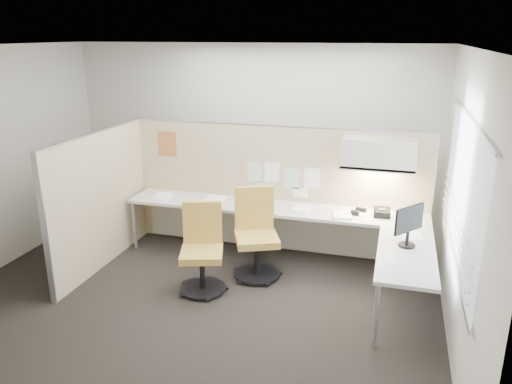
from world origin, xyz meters
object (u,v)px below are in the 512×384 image
(desk, at_px, (295,222))
(chair_left, at_px, (202,251))
(chair_right, at_px, (256,236))
(monitor, at_px, (409,223))
(phone, at_px, (382,213))

(desk, relative_size, chair_left, 3.88)
(chair_left, xyz_separation_m, chair_right, (0.51, 0.53, 0.03))
(monitor, bearing_deg, chair_left, 134.01)
(monitor, relative_size, phone, 2.08)
(chair_left, height_order, phone, chair_left)
(chair_left, distance_m, monitor, 2.36)
(chair_left, relative_size, phone, 4.71)
(chair_right, distance_m, monitor, 1.88)
(desk, relative_size, phone, 18.28)
(chair_left, xyz_separation_m, monitor, (2.30, 0.22, 0.51))
(chair_left, distance_m, chair_right, 0.73)
(chair_right, bearing_deg, desk, 19.78)
(desk, height_order, chair_right, chair_right)
(monitor, distance_m, phone, 0.94)
(desk, relative_size, monitor, 8.77)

